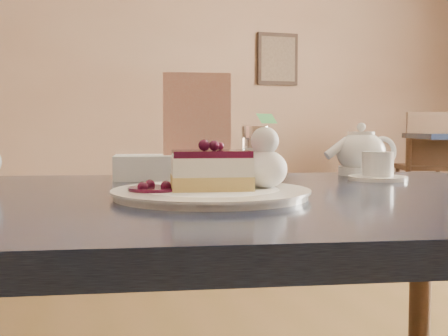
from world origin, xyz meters
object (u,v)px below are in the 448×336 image
object	(u,v)px
tea_set	(364,157)
cheesecake_slice	(211,170)
dessert_plate	(211,194)
main_table	(208,242)

from	to	relation	value
tea_set	cheesecake_slice	bearing A→B (deg)	-146.49
cheesecake_slice	dessert_plate	bearing A→B (deg)	0.00
main_table	cheesecake_slice	bearing A→B (deg)	-90.00
dessert_plate	cheesecake_slice	bearing A→B (deg)	0.00
cheesecake_slice	tea_set	xyz separation A→B (m)	(0.43, 0.28, 0.00)
main_table	tea_set	xyz separation A→B (m)	(0.42, 0.23, 0.12)
dessert_plate	tea_set	world-z (taller)	tea_set
tea_set	main_table	bearing A→B (deg)	-150.92
dessert_plate	cheesecake_slice	world-z (taller)	cheesecake_slice
main_table	cheesecake_slice	size ratio (longest dim) A/B	9.94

